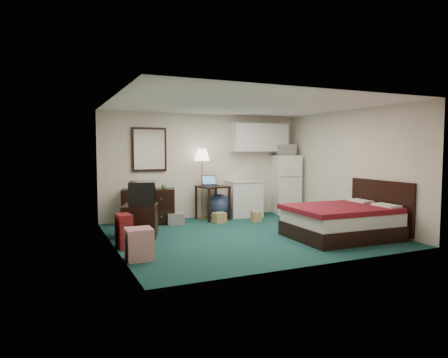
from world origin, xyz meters
name	(u,v)px	position (x,y,z in m)	size (l,w,h in m)	color
floor	(246,234)	(0.00, 0.00, 0.00)	(5.00, 4.50, 0.01)	#143733
ceiling	(247,105)	(0.00, 0.00, 2.50)	(5.00, 4.50, 0.01)	silver
walls	(246,170)	(0.00, 0.00, 1.25)	(5.01, 4.51, 2.50)	silver
mirror	(149,149)	(-1.35, 2.22, 1.65)	(0.80, 0.06, 1.00)	white
upper_cabinets	(260,138)	(1.45, 2.08, 1.95)	(1.50, 0.35, 0.70)	silver
headboard	(381,206)	(2.46, -0.99, 0.55)	(0.06, 1.56, 1.00)	black
dresser	(149,206)	(-1.46, 1.90, 0.39)	(1.14, 0.52, 0.78)	black
floor_lamp	(202,184)	(-0.15, 2.00, 0.84)	(0.36, 0.36, 1.67)	#D9A24F
desk	(213,203)	(0.05, 1.83, 0.40)	(0.63, 0.63, 0.79)	black
exercise_ball	(219,206)	(0.27, 1.96, 0.29)	(0.58, 0.58, 0.58)	navy
kitchen_counter	(244,199)	(0.93, 1.91, 0.43)	(0.78, 0.60, 0.86)	silver
fridge	(286,184)	(2.13, 1.88, 0.75)	(0.62, 0.62, 1.50)	white
bed	(341,222)	(1.48, -0.99, 0.30)	(1.85, 1.44, 0.59)	maroon
tv_stand	(140,221)	(-1.92, 0.63, 0.31)	(0.61, 0.67, 0.61)	black
suitcase	(124,231)	(-2.35, -0.10, 0.29)	(0.22, 0.35, 0.57)	maroon
retail_box	(139,244)	(-2.28, -0.93, 0.24)	(0.38, 0.38, 0.48)	silver
file_bin	(176,219)	(-0.94, 1.56, 0.13)	(0.36, 0.27, 0.25)	gray
cardboard_box_a	(219,218)	(0.02, 1.37, 0.11)	(0.27, 0.23, 0.23)	#9C8054
cardboard_box_b	(256,216)	(0.85, 1.15, 0.12)	(0.20, 0.23, 0.23)	#9C8054
laptop	(210,181)	(0.01, 1.84, 0.91)	(0.35, 0.28, 0.24)	black
crt_tv	(142,193)	(-1.89, 0.58, 0.83)	(0.48, 0.52, 0.44)	black
microwave	(285,149)	(2.12, 1.93, 1.67)	(0.50, 0.28, 0.34)	white
book_a	(136,184)	(-1.73, 1.96, 0.89)	(0.16, 0.02, 0.22)	#9C8054
book_b	(146,183)	(-1.49, 2.02, 0.89)	(0.16, 0.02, 0.22)	#9C8054
mug	(164,186)	(-1.16, 1.67, 0.84)	(0.12, 0.10, 0.12)	#4C9544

